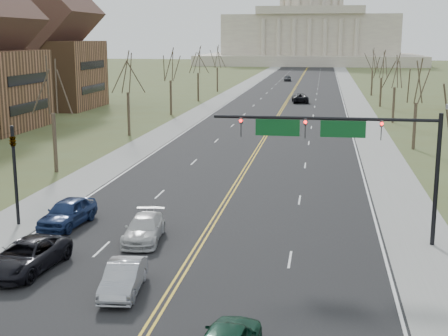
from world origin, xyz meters
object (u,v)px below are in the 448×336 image
(car_sb_outer_second, at_px, (68,212))
(signal_mast, at_px, (342,138))
(signal_left, at_px, (14,164))
(car_sb_inner_lead, at_px, (124,278))
(car_far_nb, at_px, (300,98))
(car_far_sb, at_px, (288,78))
(car_sb_inner_second, at_px, (144,229))
(car_sb_outer_lead, at_px, (26,256))

(car_sb_outer_second, bearing_deg, signal_mast, 4.96)
(signal_left, bearing_deg, car_sb_inner_lead, -43.01)
(car_sb_inner_lead, xyz_separation_m, car_far_nb, (4.35, 83.97, 0.10))
(car_sb_outer_second, bearing_deg, signal_left, -170.25)
(signal_mast, bearing_deg, car_far_sb, 94.64)
(car_sb_inner_lead, relative_size, car_sb_inner_second, 0.88)
(car_far_nb, bearing_deg, car_sb_outer_second, 75.20)
(car_sb_outer_second, bearing_deg, car_sb_inner_second, -14.66)
(signal_left, xyz_separation_m, car_far_sb, (8.51, 128.65, -2.95))
(signal_left, distance_m, car_sb_inner_lead, 13.32)
(signal_mast, relative_size, car_sb_inner_second, 2.57)
(signal_left, distance_m, car_far_nb, 76.44)
(signal_left, height_order, car_far_nb, signal_left)
(car_sb_outer_second, bearing_deg, car_sb_inner_lead, -48.96)
(car_sb_inner_second, bearing_deg, car_far_sb, 84.02)
(car_sb_inner_second, relative_size, car_far_sb, 1.06)
(signal_mast, height_order, car_sb_outer_lead, signal_mast)
(signal_mast, xyz_separation_m, car_sb_inner_lead, (-9.46, -8.85, -5.07))
(car_sb_inner_lead, bearing_deg, signal_mast, 37.41)
(car_sb_outer_lead, distance_m, car_far_nb, 82.77)
(car_far_nb, bearing_deg, car_sb_inner_lead, 80.42)
(car_sb_outer_lead, bearing_deg, signal_mast, 31.22)
(car_sb_outer_lead, relative_size, car_far_sb, 1.20)
(car_sb_inner_second, xyz_separation_m, car_far_sb, (0.16, 130.40, 0.07))
(signal_mast, distance_m, car_sb_inner_second, 11.87)
(car_sb_inner_lead, xyz_separation_m, car_sb_outer_second, (-6.42, 9.07, 0.14))
(signal_mast, distance_m, signal_left, 19.06)
(car_sb_outer_lead, distance_m, car_sb_outer_second, 7.34)
(signal_mast, distance_m, car_sb_outer_lead, 17.23)
(signal_mast, xyz_separation_m, car_far_sb, (-10.44, 128.65, -4.99))
(car_sb_outer_second, bearing_deg, car_far_nb, 87.55)
(car_sb_inner_lead, bearing_deg, car_sb_outer_lead, 156.13)
(signal_mast, bearing_deg, car_sb_outer_second, 179.22)
(signal_mast, relative_size, car_sb_inner_lead, 2.92)
(signal_left, relative_size, car_sb_outer_lead, 1.13)
(car_sb_outer_lead, xyz_separation_m, car_far_nb, (9.80, 82.19, 0.05))
(car_sb_outer_lead, xyz_separation_m, car_sb_inner_second, (4.30, 5.32, -0.05))
(car_far_nb, bearing_deg, signal_left, 72.95)
(car_sb_outer_lead, height_order, car_far_nb, car_far_nb)
(car_sb_inner_second, xyz_separation_m, car_far_nb, (5.49, 76.87, 0.10))
(car_sb_inner_lead, height_order, car_sb_outer_lead, car_sb_outer_lead)
(car_sb_inner_lead, distance_m, car_far_sb, 137.50)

